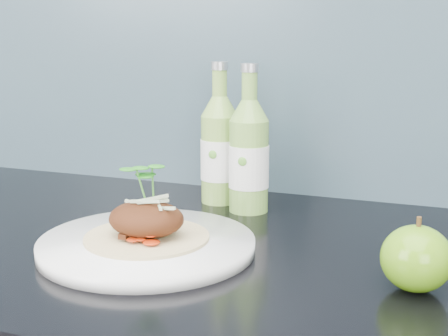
% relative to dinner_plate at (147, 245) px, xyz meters
% --- Properties ---
extents(dinner_plate, '(0.31, 0.31, 0.02)m').
position_rel_dinner_plate_xyz_m(dinner_plate, '(0.00, 0.00, 0.00)').
color(dinner_plate, white).
rests_on(dinner_plate, kitchen_counter).
extents(pork_taco, '(0.16, 0.16, 0.10)m').
position_rel_dinner_plate_xyz_m(pork_taco, '(0.00, 0.00, 0.04)').
color(pork_taco, tan).
rests_on(pork_taco, dinner_plate).
extents(green_apple, '(0.08, 0.08, 0.08)m').
position_rel_dinner_plate_xyz_m(green_apple, '(0.32, -0.01, 0.03)').
color(green_apple, '#53820E').
rests_on(green_apple, kitchen_counter).
extents(cider_bottle_left, '(0.07, 0.07, 0.22)m').
position_rel_dinner_plate_xyz_m(cider_bottle_left, '(0.00, 0.25, 0.08)').
color(cider_bottle_left, '#7FAC47').
rests_on(cider_bottle_left, kitchen_counter).
extents(cider_bottle_right, '(0.07, 0.07, 0.22)m').
position_rel_dinner_plate_xyz_m(cider_bottle_right, '(0.06, 0.22, 0.08)').
color(cider_bottle_right, '#76A846').
rests_on(cider_bottle_right, kitchen_counter).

